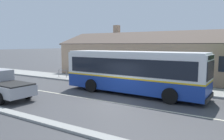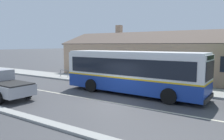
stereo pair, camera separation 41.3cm
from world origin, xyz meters
The scene contains 9 objects.
ground_plane centered at (0.00, 0.00, 0.00)m, with size 300.00×300.00×0.00m, color #424244.
sidewalk_far centered at (0.00, 6.00, 0.07)m, with size 60.00×3.00×0.15m, color #9E9E99.
curb_near centered at (0.00, -4.75, 0.06)m, with size 60.00×0.50×0.12m, color #9E9E99.
lane_divider_stripe centered at (0.00, 0.00, 0.00)m, with size 60.00×0.16×0.01m, color beige.
community_building centered at (-1.87, 13.23, 1.95)m, with size 22.40×9.15×6.18m.
transit_bus centered at (0.15, 2.90, 1.68)m, with size 10.65×3.00×3.12m.
bench_by_building centered at (-5.99, 5.45, 0.57)m, with size 1.65×0.51×0.94m.
bench_down_street centered at (-1.84, 5.69, 0.57)m, with size 1.79×0.51×0.94m.
bike_rack centered at (-9.52, 5.53, 0.68)m, with size 1.16×0.06×0.78m.
Camera 2 is at (7.52, -11.17, 3.61)m, focal length 35.00 mm.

